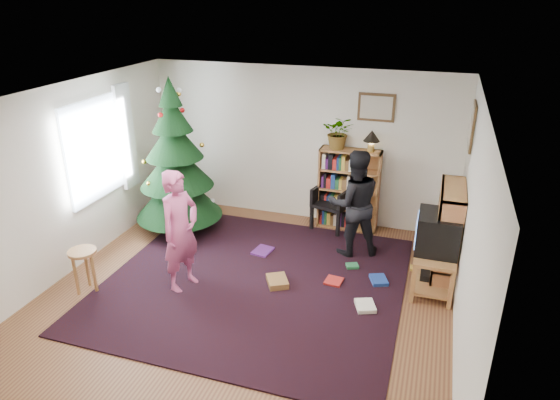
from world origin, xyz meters
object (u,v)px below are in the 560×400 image
(picture_right, at_px, (472,126))
(potted_plant, at_px, (339,132))
(bookshelf_right, at_px, (447,234))
(crt_tv, at_px, (438,232))
(picture_back, at_px, (376,107))
(table_lamp, at_px, (372,137))
(tv_stand, at_px, (434,265))
(christmas_tree, at_px, (176,170))
(armchair, at_px, (334,196))
(person_standing, at_px, (180,231))
(bookshelf_back, at_px, (349,188))
(stool, at_px, (83,260))
(person_by_chair, at_px, (354,203))

(picture_right, bearing_deg, potted_plant, 162.25)
(bookshelf_right, height_order, crt_tv, bookshelf_right)
(picture_back, distance_m, table_lamp, 0.45)
(picture_back, relative_size, crt_tv, 0.97)
(picture_back, height_order, tv_stand, picture_back)
(christmas_tree, relative_size, armchair, 2.53)
(picture_back, distance_m, person_standing, 3.42)
(bookshelf_back, height_order, crt_tv, bookshelf_back)
(picture_back, distance_m, potted_plant, 0.66)
(picture_back, bearing_deg, tv_stand, -55.81)
(crt_tv, relative_size, armchair, 0.59)
(stool, height_order, potted_plant, potted_plant)
(armchair, bearing_deg, picture_back, 32.36)
(picture_right, height_order, table_lamp, picture_right)
(crt_tv, bearing_deg, potted_plant, 137.76)
(picture_back, distance_m, armchair, 1.54)
(person_by_chair, bearing_deg, christmas_tree, -21.09)
(crt_tv, height_order, person_standing, person_standing)
(christmas_tree, xyz_separation_m, armchair, (2.28, 0.90, -0.50))
(armchair, height_order, potted_plant, potted_plant)
(picture_back, xyz_separation_m, person_standing, (-1.99, -2.53, -1.15))
(picture_back, xyz_separation_m, table_lamp, (-0.02, -0.13, -0.42))
(picture_right, distance_m, potted_plant, 1.97)
(person_by_chair, bearing_deg, picture_right, 167.06)
(christmas_tree, relative_size, person_by_chair, 1.55)
(table_lamp, bearing_deg, christmas_tree, -161.58)
(bookshelf_right, xyz_separation_m, tv_stand, (-0.12, -0.27, -0.34))
(bookshelf_back, bearing_deg, armchair, -170.84)
(tv_stand, distance_m, potted_plant, 2.47)
(christmas_tree, distance_m, potted_plant, 2.55)
(crt_tv, bearing_deg, bookshelf_back, 133.90)
(tv_stand, bearing_deg, crt_tv, 180.00)
(picture_back, relative_size, bookshelf_back, 0.42)
(tv_stand, height_order, crt_tv, crt_tv)
(christmas_tree, bearing_deg, picture_back, 20.74)
(christmas_tree, bearing_deg, armchair, 21.50)
(tv_stand, distance_m, person_by_chair, 1.38)
(picture_back, bearing_deg, person_standing, -128.17)
(picture_back, height_order, table_lamp, picture_back)
(picture_right, height_order, christmas_tree, christmas_tree)
(tv_stand, relative_size, crt_tv, 1.60)
(bookshelf_right, distance_m, potted_plant, 2.25)
(bookshelf_back, relative_size, person_by_chair, 0.83)
(picture_back, distance_m, stool, 4.59)
(bookshelf_right, bearing_deg, table_lamp, 46.02)
(bookshelf_back, height_order, bookshelf_right, same)
(tv_stand, xyz_separation_m, person_by_chair, (-1.16, 0.60, 0.46))
(christmas_tree, distance_m, person_standing, 1.70)
(crt_tv, distance_m, person_by_chair, 1.30)
(picture_back, relative_size, person_by_chair, 0.35)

